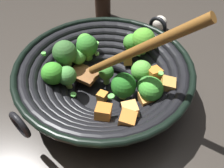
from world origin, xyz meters
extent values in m
plane|color=#332D28|center=(0.00, 0.00, 0.00)|extent=(4.00, 4.00, 0.00)
cylinder|color=black|center=(0.00, 0.00, 0.01)|extent=(0.14, 0.14, 0.01)
torus|color=black|center=(0.00, 0.00, 0.02)|extent=(0.19, 0.19, 0.02)
torus|color=black|center=(0.00, 0.00, 0.03)|extent=(0.22, 0.22, 0.02)
torus|color=black|center=(0.00, 0.00, 0.04)|extent=(0.25, 0.25, 0.02)
torus|color=black|center=(0.00, 0.00, 0.05)|extent=(0.28, 0.28, 0.02)
torus|color=black|center=(0.00, 0.00, 0.06)|extent=(0.31, 0.31, 0.02)
torus|color=black|center=(0.00, 0.00, 0.07)|extent=(0.34, 0.34, 0.02)
torus|color=black|center=(0.00, 0.00, 0.08)|extent=(0.37, 0.37, 0.02)
torus|color=black|center=(0.00, 0.00, 0.09)|extent=(0.39, 0.39, 0.01)
torus|color=black|center=(0.21, 0.01, 0.09)|extent=(0.01, 0.05, 0.05)
torus|color=black|center=(-0.21, -0.01, 0.09)|extent=(0.01, 0.05, 0.05)
cylinder|color=#589445|center=(-0.03, 0.11, 0.05)|extent=(0.04, 0.04, 0.02)
sphere|color=#34622D|center=(-0.03, 0.11, 0.09)|extent=(0.06, 0.06, 0.06)
cylinder|color=#75B14C|center=(0.02, 0.01, 0.03)|extent=(0.02, 0.02, 0.02)
sphere|color=#3C832E|center=(0.02, 0.01, 0.05)|extent=(0.04, 0.04, 0.04)
cylinder|color=#76BB46|center=(0.04, -0.10, 0.05)|extent=(0.03, 0.02, 0.02)
sphere|color=#33702A|center=(0.04, -0.10, 0.07)|extent=(0.05, 0.05, 0.05)
cylinder|color=#86B04D|center=(0.07, -0.05, 0.04)|extent=(0.03, 0.02, 0.02)
sphere|color=#57A63C|center=(0.07, -0.05, 0.07)|extent=(0.05, 0.05, 0.05)
cylinder|color=#74BC55|center=(0.12, -0.01, 0.07)|extent=(0.03, 0.02, 0.02)
sphere|color=#50A12C|center=(0.12, -0.01, 0.10)|extent=(0.06, 0.06, 0.06)
cylinder|color=olive|center=(-0.09, 0.07, 0.05)|extent=(0.02, 0.02, 0.02)
sphere|color=green|center=(-0.09, 0.07, 0.08)|extent=(0.05, 0.05, 0.05)
cylinder|color=#7BB54D|center=(0.00, 0.09, 0.04)|extent=(0.02, 0.02, 0.01)
sphere|color=#479039|center=(0.00, 0.09, 0.06)|extent=(0.04, 0.04, 0.04)
cylinder|color=#78AE4E|center=(0.03, 0.10, 0.06)|extent=(0.02, 0.02, 0.02)
sphere|color=#479631|center=(0.03, 0.10, 0.09)|extent=(0.04, 0.04, 0.04)
cylinder|color=#7AAF3B|center=(0.11, 0.01, 0.06)|extent=(0.02, 0.02, 0.02)
sphere|color=#418E2B|center=(0.11, 0.01, 0.09)|extent=(0.04, 0.04, 0.04)
cylinder|color=#79C048|center=(0.03, 0.09, 0.05)|extent=(0.03, 0.03, 0.02)
sphere|color=#317828|center=(0.03, 0.09, 0.08)|extent=(0.05, 0.05, 0.05)
cylinder|color=#8CBD5C|center=(-0.06, 0.05, 0.04)|extent=(0.02, 0.02, 0.02)
sphere|color=#488E3F|center=(-0.06, 0.05, 0.07)|extent=(0.04, 0.04, 0.04)
cylinder|color=#7CA853|center=(0.02, -0.11, 0.05)|extent=(0.03, 0.02, 0.02)
sphere|color=green|center=(0.02, -0.11, 0.08)|extent=(0.05, 0.05, 0.05)
cylinder|color=#79A93D|center=(0.01, -0.05, 0.03)|extent=(0.03, 0.03, 0.01)
sphere|color=#236C1F|center=(0.01, -0.05, 0.06)|extent=(0.06, 0.06, 0.06)
cube|color=#C9732B|center=(-0.06, -0.13, 0.08)|extent=(0.04, 0.04, 0.03)
cube|color=orange|center=(-0.02, -0.02, 0.02)|extent=(0.03, 0.03, 0.02)
cube|color=orange|center=(0.08, -0.08, 0.07)|extent=(0.04, 0.04, 0.03)
cube|color=#D6964C|center=(-0.04, -0.12, 0.08)|extent=(0.04, 0.04, 0.03)
cube|color=gold|center=(0.06, -0.13, 0.08)|extent=(0.04, 0.04, 0.03)
cube|color=orange|center=(0.02, -0.11, 0.06)|extent=(0.04, 0.04, 0.04)
cube|color=#BE6F28|center=(-0.08, -0.08, 0.07)|extent=(0.04, 0.04, 0.03)
cube|color=orange|center=(0.09, 0.01, 0.05)|extent=(0.03, 0.03, 0.03)
cylinder|color=#56B247|center=(0.01, -0.04, 0.05)|extent=(0.02, 0.02, 0.01)
cylinder|color=#99D166|center=(0.02, 0.10, 0.07)|extent=(0.02, 0.02, 0.01)
cylinder|color=#56B247|center=(-0.07, 0.12, 0.10)|extent=(0.01, 0.01, 0.01)
cylinder|color=#99D166|center=(0.04, 0.07, 0.06)|extent=(0.02, 0.01, 0.01)
cylinder|color=#6BC651|center=(0.08, -0.10, 0.08)|extent=(0.02, 0.02, 0.01)
cylinder|color=#6BC651|center=(0.06, 0.09, 0.07)|extent=(0.02, 0.02, 0.01)
cylinder|color=#56B247|center=(-0.07, 0.02, 0.04)|extent=(0.02, 0.02, 0.01)
cylinder|color=#56B247|center=(-0.03, -0.05, 0.05)|extent=(0.02, 0.02, 0.01)
cylinder|color=#99D166|center=(0.11, -0.01, 0.07)|extent=(0.01, 0.01, 0.01)
cube|color=brown|center=(-0.01, 0.06, 0.04)|extent=(0.07, 0.08, 0.01)
cylinder|color=brown|center=(0.02, -0.07, 0.16)|extent=(0.07, 0.22, 0.21)
cylinder|color=black|center=(0.26, 0.27, 0.06)|extent=(0.05, 0.05, 0.12)
sphere|color=silver|center=(0.33, 0.08, 0.02)|extent=(0.05, 0.05, 0.05)
camera|label=1|loc=(-0.25, -0.27, 0.42)|focal=35.83mm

